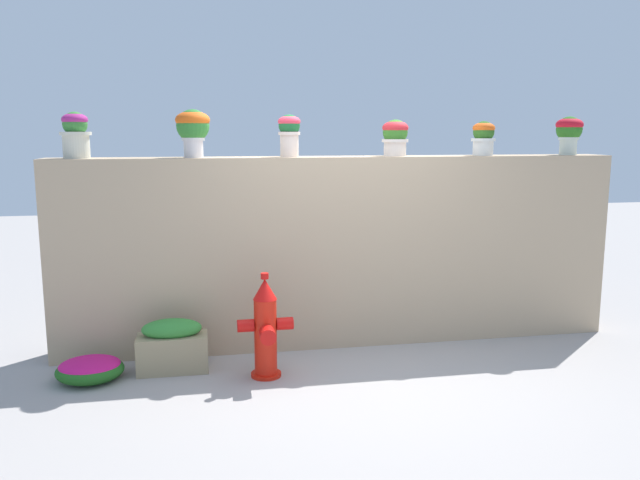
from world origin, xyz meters
TOP-DOWN VIEW (x-y plane):
  - ground_plane at (0.00, 0.00)m, footprint 24.00×24.00m
  - stone_wall at (0.00, 0.97)m, footprint 5.50×0.42m
  - potted_plant_0 at (-2.43, 0.96)m, footprint 0.27×0.27m
  - potted_plant_1 at (-1.40, 0.95)m, footprint 0.31×0.31m
  - potted_plant_2 at (-0.51, 0.96)m, footprint 0.21×0.21m
  - potted_plant_3 at (0.54, 1.00)m, footprint 0.26×0.26m
  - potted_plant_4 at (1.46, 0.98)m, footprint 0.24×0.24m
  - potted_plant_5 at (2.40, 0.98)m, footprint 0.27×0.27m
  - fire_hydrant at (-0.84, 0.16)m, footprint 0.48×0.38m
  - flower_bush_left at (-2.32, 0.34)m, footprint 0.56×0.51m
  - planter_box at (-1.64, 0.44)m, footprint 0.61×0.28m

SIDE VIEW (x-z plane):
  - ground_plane at x=0.00m, z-range 0.00..0.00m
  - flower_bush_left at x=-2.32m, z-range 0.00..0.21m
  - planter_box at x=-1.64m, z-range -0.01..0.47m
  - fire_hydrant at x=-0.84m, z-range -0.04..0.88m
  - stone_wall at x=0.00m, z-range 0.00..1.86m
  - potted_plant_4 at x=1.46m, z-range 1.88..2.22m
  - potted_plant_3 at x=0.54m, z-range 1.88..2.23m
  - potted_plant_0 at x=-2.43m, z-range 1.88..2.29m
  - potted_plant_2 at x=-0.51m, z-range 1.90..2.29m
  - potted_plant_5 at x=2.40m, z-range 1.90..2.30m
  - potted_plant_1 at x=-1.40m, z-range 1.92..2.35m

